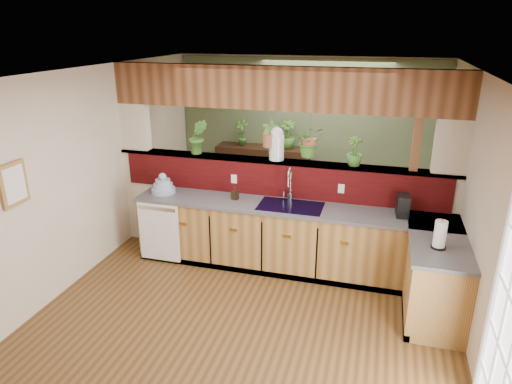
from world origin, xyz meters
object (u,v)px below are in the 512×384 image
(paper_towel, at_px, (440,235))
(glass_jar, at_px, (277,144))
(dish_stack, at_px, (163,187))
(soap_dispenser, at_px, (235,193))
(faucet, at_px, (290,183))
(coffee_maker, at_px, (403,207))
(shelving_console, at_px, (263,176))

(paper_towel, height_order, glass_jar, glass_jar)
(dish_stack, bearing_deg, soap_dispenser, 1.70)
(soap_dispenser, xyz_separation_m, paper_towel, (2.47, -0.77, 0.06))
(faucet, xyz_separation_m, coffee_maker, (1.41, -0.11, -0.13))
(dish_stack, relative_size, glass_jar, 0.75)
(glass_jar, xyz_separation_m, shelving_console, (-0.69, 1.90, -1.11))
(paper_towel, bearing_deg, dish_stack, 168.01)
(soap_dispenser, distance_m, coffee_maker, 2.12)
(coffee_maker, distance_m, glass_jar, 1.77)
(faucet, relative_size, paper_towel, 1.45)
(paper_towel, distance_m, glass_jar, 2.35)
(soap_dispenser, height_order, coffee_maker, coffee_maker)
(coffee_maker, distance_m, paper_towel, 0.86)
(coffee_maker, xyz_separation_m, shelving_console, (-2.33, 2.22, -0.52))
(faucet, distance_m, shelving_console, 2.40)
(dish_stack, height_order, glass_jar, glass_jar)
(faucet, relative_size, glass_jar, 1.08)
(dish_stack, distance_m, coffee_maker, 3.15)
(faucet, bearing_deg, coffee_maker, -4.26)
(faucet, xyz_separation_m, paper_towel, (1.76, -0.89, -0.11))
(shelving_console, bearing_deg, paper_towel, -48.79)
(faucet, relative_size, soap_dispenser, 2.69)
(dish_stack, xyz_separation_m, shelving_console, (0.81, 2.26, -0.49))
(shelving_console, bearing_deg, soap_dispenser, -85.12)
(soap_dispenser, relative_size, paper_towel, 0.54)
(coffee_maker, bearing_deg, faucet, 170.63)
(shelving_console, bearing_deg, coffee_maker, -44.17)
(dish_stack, height_order, coffee_maker, dish_stack)
(soap_dispenser, height_order, paper_towel, paper_towel)
(faucet, relative_size, shelving_console, 0.28)
(coffee_maker, distance_m, shelving_console, 3.27)
(dish_stack, height_order, paper_towel, paper_towel)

